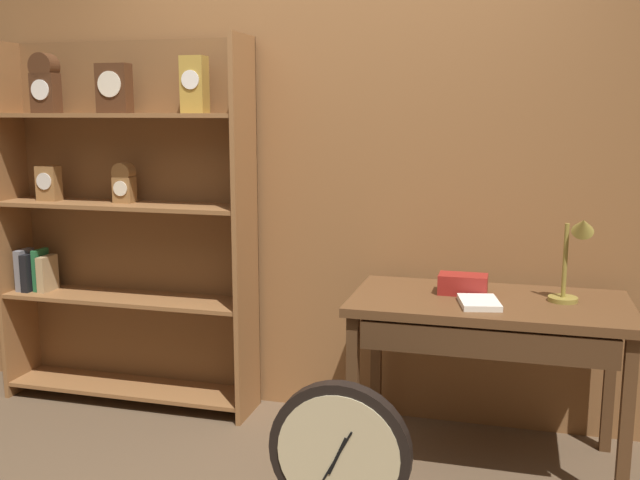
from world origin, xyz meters
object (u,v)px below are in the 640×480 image
at_px(bookshelf, 122,221).
at_px(toolbox_small, 463,284).
at_px(workbench, 488,321).
at_px(open_repair_manual, 479,302).
at_px(round_clock_large, 340,456).
at_px(desk_lamp, 575,252).

height_order(bookshelf, toolbox_small, bookshelf).
distance_m(bookshelf, workbench, 2.01).
relative_size(bookshelf, open_repair_manual, 8.92).
bearing_deg(bookshelf, workbench, -8.30).
bearing_deg(bookshelf, round_clock_large, -33.36).
xyz_separation_m(desk_lamp, toolbox_small, (-0.47, 0.05, -0.18)).
bearing_deg(desk_lamp, bookshelf, 174.02).
distance_m(bookshelf, desk_lamp, 2.32).
xyz_separation_m(workbench, toolbox_small, (-0.12, 0.09, 0.14)).
height_order(workbench, toolbox_small, toolbox_small).
relative_size(desk_lamp, toolbox_small, 1.86).
height_order(toolbox_small, round_clock_large, toolbox_small).
height_order(desk_lamp, round_clock_large, desk_lamp).
distance_m(toolbox_small, open_repair_manual, 0.20).
xyz_separation_m(toolbox_small, round_clock_large, (-0.39, -0.76, -0.52)).
bearing_deg(toolbox_small, round_clock_large, -116.95).
height_order(bookshelf, workbench, bookshelf).
xyz_separation_m(bookshelf, desk_lamp, (2.31, -0.24, -0.01)).
xyz_separation_m(bookshelf, open_repair_manual, (1.92, -0.38, -0.22)).
distance_m(open_repair_manual, round_clock_large, 0.89).
relative_size(workbench, desk_lamp, 3.00).
bearing_deg(round_clock_large, bookshelf, 146.64).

